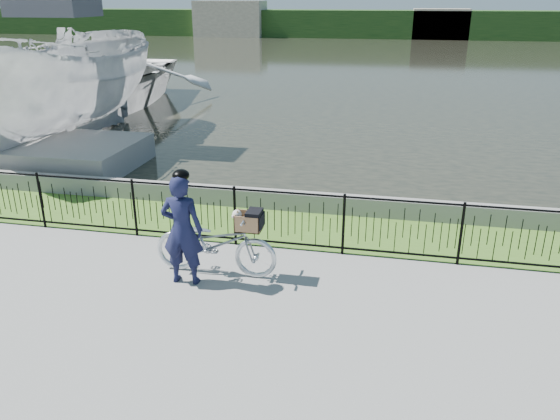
% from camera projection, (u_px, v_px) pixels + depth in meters
% --- Properties ---
extents(ground, '(120.00, 120.00, 0.00)m').
position_uv_depth(ground, '(269.00, 292.00, 8.60)').
color(ground, gray).
rests_on(ground, ground).
extents(grass_strip, '(60.00, 2.00, 0.01)m').
position_uv_depth(grass_strip, '(298.00, 228.00, 10.97)').
color(grass_strip, '#436C22').
rests_on(grass_strip, ground).
extents(water, '(120.00, 120.00, 0.00)m').
position_uv_depth(water, '(373.00, 63.00, 38.69)').
color(water, '#28281E').
rests_on(water, ground).
extents(quay_wall, '(60.00, 0.30, 0.40)m').
position_uv_depth(quay_wall, '(306.00, 202.00, 11.81)').
color(quay_wall, gray).
rests_on(quay_wall, ground).
extents(fence, '(14.00, 0.06, 1.15)m').
position_uv_depth(fence, '(288.00, 220.00, 9.85)').
color(fence, black).
rests_on(fence, ground).
extents(far_treeline, '(120.00, 6.00, 3.00)m').
position_uv_depth(far_treeline, '(386.00, 24.00, 62.76)').
color(far_treeline, '#23431A').
rests_on(far_treeline, ground).
extents(far_building_left, '(8.00, 4.00, 4.00)m').
position_uv_depth(far_building_left, '(230.00, 19.00, 64.20)').
color(far_building_left, '#ACA08A').
rests_on(far_building_left, ground).
extents(far_building_right, '(6.00, 3.00, 3.20)m').
position_uv_depth(far_building_right, '(440.00, 24.00, 60.20)').
color(far_building_right, '#ACA08A').
rests_on(far_building_right, ground).
extents(bicycle_rig, '(2.07, 0.72, 1.20)m').
position_uv_depth(bicycle_rig, '(216.00, 243.00, 8.99)').
color(bicycle_rig, silver).
rests_on(bicycle_rig, ground).
extents(cyclist, '(0.69, 0.47, 1.90)m').
position_uv_depth(cyclist, '(182.00, 229.00, 8.58)').
color(cyclist, '#121533').
rests_on(cyclist, ground).
extents(boat_near, '(3.75, 9.45, 5.42)m').
position_uv_depth(boat_near, '(64.00, 83.00, 16.31)').
color(boat_near, '#BDBDBD').
rests_on(boat_near, water).
extents(boat_far, '(8.49, 11.68, 2.38)m').
position_uv_depth(boat_far, '(88.00, 80.00, 22.21)').
color(boat_far, '#BDBDBD').
rests_on(boat_far, water).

